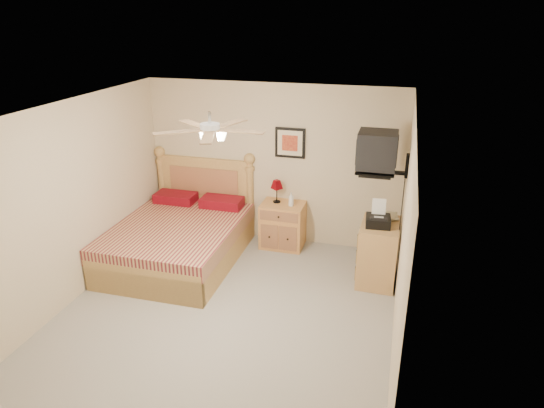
{
  "coord_description": "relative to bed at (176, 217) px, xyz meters",
  "views": [
    {
      "loc": [
        1.87,
        -4.69,
        3.5
      ],
      "look_at": [
        0.35,
        0.9,
        1.15
      ],
      "focal_mm": 32.0,
      "sensor_mm": 36.0,
      "label": 1
    }
  ],
  "objects": [
    {
      "name": "table_lamp",
      "position": [
        1.25,
        0.93,
        0.18
      ],
      "size": [
        0.22,
        0.22,
        0.36
      ],
      "primitive_type": null,
      "rotation": [
        0.0,
        0.0,
        0.12
      ],
      "color": "#5F0209",
      "rests_on": "nightstand"
    },
    {
      "name": "fax_machine",
      "position": [
        2.83,
        0.14,
        0.31
      ],
      "size": [
        0.34,
        0.36,
        0.34
      ],
      "primitive_type": null,
      "rotation": [
        0.0,
        0.0,
        0.09
      ],
      "color": "black",
      "rests_on": "dresser"
    },
    {
      "name": "ceiling_fan",
      "position": [
        1.14,
        -1.32,
        1.65
      ],
      "size": [
        1.14,
        1.14,
        0.28
      ],
      "primitive_type": null,
      "color": "white",
      "rests_on": "ceiling"
    },
    {
      "name": "wall_tv",
      "position": [
        2.89,
        0.22,
        1.1
      ],
      "size": [
        0.56,
        0.46,
        0.58
      ],
      "primitive_type": null,
      "color": "black",
      "rests_on": "wall_right"
    },
    {
      "name": "wall_right",
      "position": [
        3.14,
        -1.12,
        0.54
      ],
      "size": [
        0.04,
        4.5,
        2.5
      ],
      "primitive_type": "cube",
      "color": "beige",
      "rests_on": "ground"
    },
    {
      "name": "ceiling",
      "position": [
        1.14,
        -1.12,
        1.79
      ],
      "size": [
        4.0,
        4.5,
        0.04
      ],
      "primitive_type": "cube",
      "color": "white",
      "rests_on": "ground"
    },
    {
      "name": "floor",
      "position": [
        1.14,
        -1.12,
        -0.71
      ],
      "size": [
        4.5,
        4.5,
        0.0
      ],
      "primitive_type": "plane",
      "color": "gray",
      "rests_on": "ground"
    },
    {
      "name": "magazine_upper",
      "position": [
        2.86,
        0.43,
        0.18
      ],
      "size": [
        0.22,
        0.29,
        0.02
      ],
      "primitive_type": "imported",
      "rotation": [
        0.0,
        0.0,
        -0.09
      ],
      "color": "gray",
      "rests_on": "magazine_lower"
    },
    {
      "name": "magazine_lower",
      "position": [
        2.86,
        0.45,
        0.16
      ],
      "size": [
        0.27,
        0.33,
        0.03
      ],
      "primitive_type": "imported",
      "rotation": [
        0.0,
        0.0,
        0.21
      ],
      "color": "#B7B096",
      "rests_on": "dresser"
    },
    {
      "name": "framed_picture",
      "position": [
        1.41,
        1.11,
        0.91
      ],
      "size": [
        0.46,
        0.04,
        0.46
      ],
      "primitive_type": "cube",
      "color": "black",
      "rests_on": "wall_back"
    },
    {
      "name": "nightstand",
      "position": [
        1.36,
        0.88,
        -0.35
      ],
      "size": [
        0.66,
        0.5,
        0.71
      ],
      "primitive_type": "cube",
      "rotation": [
        0.0,
        0.0,
        -0.0
      ],
      "color": "#C7713C",
      "rests_on": "ground"
    },
    {
      "name": "wall_back",
      "position": [
        1.14,
        1.13,
        0.54
      ],
      "size": [
        4.0,
        0.04,
        2.5
      ],
      "primitive_type": "cube",
      "color": "beige",
      "rests_on": "ground"
    },
    {
      "name": "bed",
      "position": [
        0.0,
        0.0,
        0.0
      ],
      "size": [
        1.67,
        2.19,
        1.42
      ],
      "primitive_type": null,
      "rotation": [
        0.0,
        0.0,
        0.0
      ],
      "color": "#B1854A",
      "rests_on": "ground"
    },
    {
      "name": "wall_front",
      "position": [
        1.14,
        -3.37,
        0.54
      ],
      "size": [
        4.0,
        0.04,
        2.5
      ],
      "primitive_type": "cube",
      "color": "beige",
      "rests_on": "ground"
    },
    {
      "name": "dresser",
      "position": [
        2.87,
        0.2,
        -0.28
      ],
      "size": [
        0.52,
        0.74,
        0.85
      ],
      "primitive_type": "cube",
      "rotation": [
        0.0,
        0.0,
        -0.03
      ],
      "color": "#C1844B",
      "rests_on": "ground"
    },
    {
      "name": "lotion_bottle",
      "position": [
        1.5,
        0.84,
        0.11
      ],
      "size": [
        0.09,
        0.09,
        0.21
      ],
      "primitive_type": "imported",
      "rotation": [
        0.0,
        0.0,
        -0.13
      ],
      "color": "silver",
      "rests_on": "nightstand"
    },
    {
      "name": "wall_left",
      "position": [
        -0.86,
        -1.12,
        0.54
      ],
      "size": [
        0.04,
        4.5,
        2.5
      ],
      "primitive_type": "cube",
      "color": "beige",
      "rests_on": "ground"
    }
  ]
}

